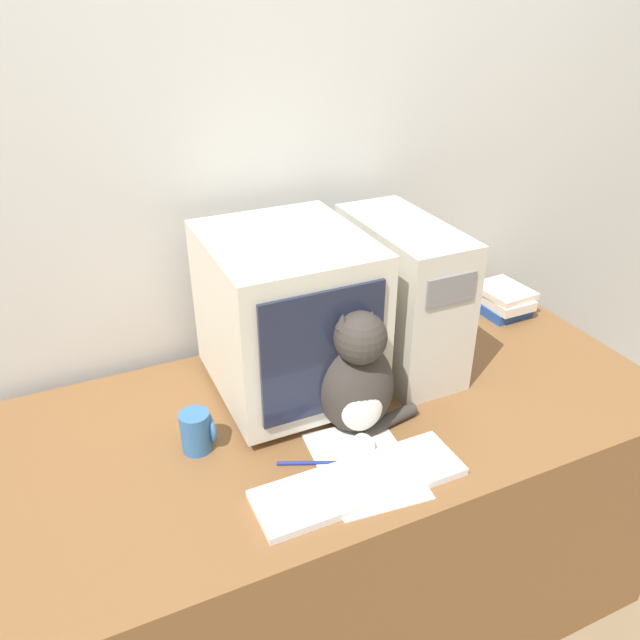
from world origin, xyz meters
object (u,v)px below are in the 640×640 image
object	(u,v)px
cat	(357,380)
book_stack	(503,300)
computer_tower	(401,295)
mug	(197,431)
keyboard	(360,482)
crt_monitor	(287,315)
pen	(312,463)

from	to	relation	value
cat	book_stack	xyz separation A→B (m)	(0.72, 0.34, -0.10)
computer_tower	mug	distance (m)	0.67
keyboard	mug	distance (m)	0.40
crt_monitor	mug	xyz separation A→B (m)	(-0.29, -0.14, -0.17)
keyboard	book_stack	distance (m)	0.96
computer_tower	cat	distance (m)	0.36
computer_tower	book_stack	distance (m)	0.50
keyboard	cat	xyz separation A→B (m)	(0.08, 0.18, 0.14)
cat	mug	size ratio (longest dim) A/B	3.30
cat	mug	world-z (taller)	cat
computer_tower	keyboard	size ratio (longest dim) A/B	0.92
cat	mug	bearing A→B (deg)	178.83
computer_tower	mug	xyz separation A→B (m)	(-0.63, -0.14, -0.16)
crt_monitor	computer_tower	distance (m)	0.34
crt_monitor	computer_tower	world-z (taller)	crt_monitor
crt_monitor	mug	world-z (taller)	crt_monitor
pen	mug	distance (m)	0.28
keyboard	pen	xyz separation A→B (m)	(-0.07, 0.11, -0.01)
book_stack	pen	xyz separation A→B (m)	(-0.88, -0.41, -0.04)
keyboard	computer_tower	bearing A→B (deg)	50.42
mug	keyboard	bearing A→B (deg)	-43.19
keyboard	cat	size ratio (longest dim) A/B	1.40
crt_monitor	cat	world-z (taller)	crt_monitor
mug	crt_monitor	bearing A→B (deg)	25.52
book_stack	mug	bearing A→B (deg)	-167.48
keyboard	pen	bearing A→B (deg)	122.64
cat	crt_monitor	bearing A→B (deg)	122.53
crt_monitor	computer_tower	bearing A→B (deg)	0.87
book_stack	mug	world-z (taller)	mug
book_stack	crt_monitor	bearing A→B (deg)	-172.57
crt_monitor	cat	xyz separation A→B (m)	(0.08, -0.23, -0.08)
crt_monitor	pen	bearing A→B (deg)	-102.91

